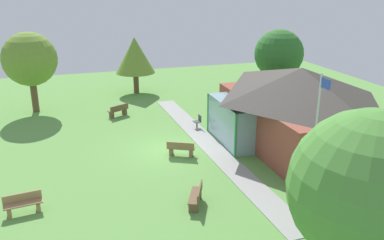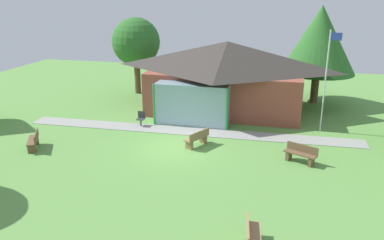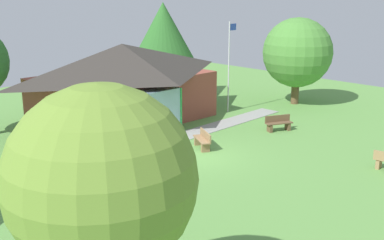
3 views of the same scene
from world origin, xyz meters
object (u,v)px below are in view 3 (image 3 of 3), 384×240
flagpole (229,63)px  bench_rear_near_path (203,140)px  tree_east_hedge (297,53)px  tree_behind_pavilion_right (163,36)px  pavilion (124,82)px  patio_chair_west (108,147)px  tree_lawn_corner (102,180)px  bench_mid_right (279,124)px  bench_mid_left (87,205)px

flagpole → bench_rear_near_path: (-6.26, -3.92, -2.70)m
tree_east_hedge → tree_behind_pavilion_right: bearing=123.7°
pavilion → tree_behind_pavilion_right: (5.83, 3.24, 2.05)m
patio_chair_west → tree_behind_pavilion_right: bearing=-146.0°
flagpole → bench_rear_near_path: size_ratio=3.66×
patio_chair_west → tree_lawn_corner: 12.68m
pavilion → tree_east_hedge: bearing=-21.9°
tree_behind_pavilion_right → pavilion: bearing=-150.9°
flagpole → patio_chair_west: size_ratio=6.53×
pavilion → bench_mid_right: bearing=-57.3°
bench_mid_left → bench_mid_right: same height
flagpole → tree_behind_pavilion_right: size_ratio=0.84×
pavilion → flagpole: bearing=-24.8°
tree_behind_pavilion_right → bench_mid_left: bearing=-138.8°
tree_lawn_corner → tree_east_hedge: bearing=24.8°
pavilion → flagpole: size_ratio=1.88×
bench_rear_near_path → tree_east_hedge: bearing=-51.2°
flagpole → bench_mid_right: 5.55m
tree_behind_pavilion_right → tree_east_hedge: bearing=-56.3°
bench_mid_right → tree_east_hedge: 7.50m
bench_rear_near_path → patio_chair_west: 4.51m
bench_mid_right → tree_behind_pavilion_right: size_ratio=0.23×
pavilion → bench_rear_near_path: 6.96m
flagpole → tree_lawn_corner: (-17.03, -11.79, 0.70)m
bench_mid_left → pavilion: bearing=-71.2°
tree_east_hedge → pavilion: bearing=158.1°
bench_mid_left → patio_chair_west: 6.03m
flagpole → tree_lawn_corner: size_ratio=0.98×
bench_mid_right → bench_rear_near_path: (-5.08, 0.78, 0.00)m
patio_chair_west → tree_east_hedge: size_ratio=0.15×
tree_behind_pavilion_right → tree_lawn_corner: 24.53m
bench_mid_left → tree_lawn_corner: tree_lawn_corner is taller
bench_mid_left → patio_chair_west: size_ratio=1.77×
patio_chair_west → tree_lawn_corner: bearing=52.4°
bench_mid_left → tree_lawn_corner: size_ratio=0.27×
bench_mid_right → bench_rear_near_path: bearing=16.4°
tree_behind_pavilion_right → tree_east_hedge: tree_behind_pavilion_right is taller
patio_chair_west → tree_behind_pavilion_right: tree_behind_pavilion_right is taller
tree_east_hedge → bench_mid_right: bearing=-153.3°
tree_lawn_corner → bench_mid_left: bearing=62.5°
bench_mid_right → tree_east_hedge: tree_east_hedge is taller
patio_chair_west → tree_lawn_corner: size_ratio=0.15×
bench_mid_left → tree_behind_pavilion_right: (13.98, 12.22, 3.99)m
bench_rear_near_path → patio_chair_west: size_ratio=1.79×
flagpole → bench_mid_right: (-1.18, -4.70, -2.70)m
bench_mid_right → tree_east_hedge: size_ratio=0.27×
patio_chair_west → flagpole: bearing=-174.1°
pavilion → patio_chair_west: 6.40m
pavilion → flagpole: (5.97, -2.76, 0.76)m
bench_mid_right → tree_lawn_corner: tree_lawn_corner is taller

